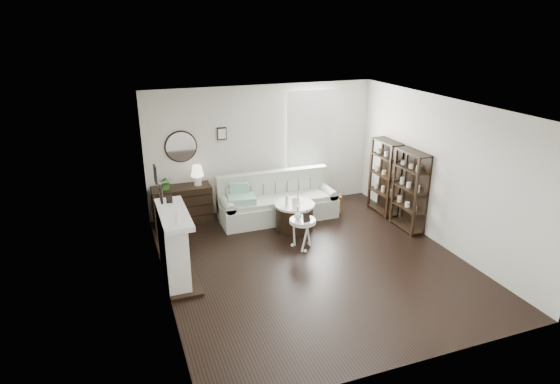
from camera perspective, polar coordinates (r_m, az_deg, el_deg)
name	(u,v)px	position (r m, az deg, el deg)	size (l,w,h in m)	color
room	(296,135)	(10.26, 1.91, 6.99)	(5.50, 5.50, 5.50)	black
fireplace	(174,248)	(7.69, -12.80, -6.68)	(0.50, 1.40, 1.84)	silver
shelf_unit_far	(385,177)	(10.21, 12.65, 1.79)	(0.30, 0.80, 1.60)	black
shelf_unit_near	(410,191)	(9.51, 15.53, 0.15)	(0.30, 0.80, 1.60)	black
sofa	(277,203)	(9.86, -0.37, -1.38)	(2.45, 0.85, 0.95)	#B4BEAA
quilt	(242,199)	(9.44, -4.69, -0.88)	(0.55, 0.45, 0.14)	#238355
suitcase	(328,204)	(10.21, 5.84, -1.43)	(0.59, 0.20, 0.39)	brown
dresser	(183,205)	(9.77, -11.80, -1.56)	(1.18, 0.51, 0.78)	black
table_lamp	(197,175)	(9.62, -10.04, 2.01)	(0.26, 0.26, 0.41)	white
potted_plant	(166,183)	(9.51, -13.72, 1.10)	(0.25, 0.22, 0.28)	#265D1A
drum_table	(294,216)	(9.31, 1.78, -2.98)	(0.80, 0.80, 0.55)	black
pedestal_table	(303,222)	(8.47, 2.76, -3.65)	(0.48, 0.48, 0.58)	white
eiffel_drum	(298,198)	(9.25, 2.18, -0.68)	(0.11, 0.11, 0.19)	black
bottle_drum	(287,200)	(9.01, 0.84, -0.94)	(0.07, 0.07, 0.28)	silver
card_frame_drum	(296,203)	(8.98, 1.95, -1.32)	(0.15, 0.01, 0.20)	silver
eiffel_ped	(307,213)	(8.47, 3.28, -2.62)	(0.10, 0.10, 0.18)	black
flask_ped	(298,213)	(8.38, 2.21, -2.56)	(0.14, 0.14, 0.26)	silver
card_frame_ped	(306,217)	(8.31, 3.25, -3.09)	(0.13, 0.01, 0.18)	black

